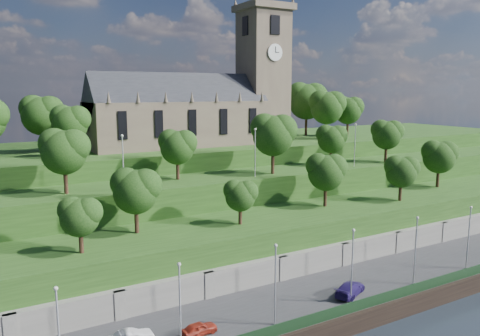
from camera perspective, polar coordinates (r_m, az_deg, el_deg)
ground at (r=55.30m, az=16.69°, el=-17.81°), size 320.00×320.00×0.00m
promenade at (r=58.69m, az=12.37°, el=-14.88°), size 160.00×12.00×2.00m
quay_wall at (r=54.78m, az=16.78°, el=-16.80°), size 160.00×0.50×2.20m
fence at (r=54.54m, az=16.35°, el=-15.16°), size 160.00×0.10×1.20m
retaining_wall at (r=62.30m, az=8.68°, el=-11.79°), size 160.00×2.10×5.00m
embankment_lower at (r=66.32m, az=5.45°, el=-9.01°), size 160.00×12.00×8.00m
embankment_upper at (r=74.63m, az=0.60°, el=-5.26°), size 160.00×10.00×12.00m
hilltop at (r=92.60m, az=-5.95°, el=-1.46°), size 160.00×32.00×15.00m
church at (r=87.63m, az=-4.58°, el=7.84°), size 38.60×12.35×27.60m
trees_lower at (r=67.78m, az=9.18°, el=-0.71°), size 67.22×9.17×8.33m
trees_upper at (r=72.22m, az=1.81°, el=3.64°), size 61.38×8.66×9.48m
trees_hilltop at (r=89.95m, az=-0.81°, el=7.43°), size 76.48×16.57×11.76m
lamp_posts_promenade at (r=52.88m, az=13.52°, el=-10.91°), size 60.36×0.36×8.37m
lamp_posts_upper at (r=70.14m, az=1.85°, el=2.36°), size 40.36×0.36×7.40m
car_left at (r=47.13m, az=-5.00°, el=-18.91°), size 3.65×1.68×1.21m
car_right at (r=56.16m, az=13.25°, el=-14.13°), size 5.44×3.98×1.46m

